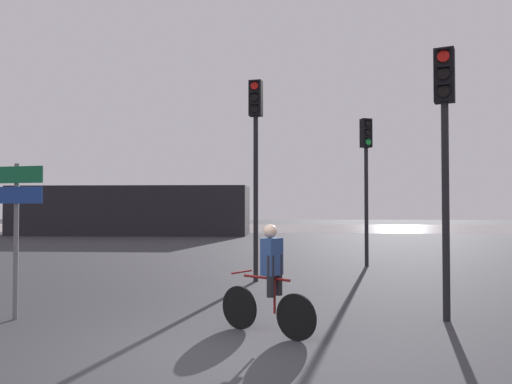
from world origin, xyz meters
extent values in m
plane|color=#333338|center=(0.00, 0.00, 0.00)|extent=(120.00, 120.00, 0.00)
cube|color=gray|center=(0.00, 35.65, 0.00)|extent=(80.00, 16.00, 0.01)
cube|color=black|center=(-8.78, 25.65, 1.56)|extent=(15.05, 4.00, 3.12)
cylinder|color=black|center=(3.69, 9.50, 1.85)|extent=(0.12, 0.12, 3.71)
cube|color=black|center=(3.69, 9.50, 4.16)|extent=(0.39, 0.35, 0.90)
cylinder|color=black|center=(3.74, 9.37, 4.45)|extent=(0.19, 0.10, 0.19)
cube|color=black|center=(3.75, 9.36, 4.56)|extent=(0.22, 0.18, 0.02)
cylinder|color=black|center=(3.74, 9.37, 4.16)|extent=(0.19, 0.10, 0.19)
cube|color=black|center=(3.75, 9.36, 4.27)|extent=(0.22, 0.18, 0.02)
cylinder|color=green|center=(3.74, 9.37, 3.87)|extent=(0.19, 0.10, 0.19)
cube|color=black|center=(3.75, 9.36, 3.98)|extent=(0.22, 0.18, 0.02)
cylinder|color=black|center=(0.42, 6.25, 2.07)|extent=(0.12, 0.12, 4.14)
cube|color=black|center=(0.42, 6.25, 4.59)|extent=(0.36, 0.30, 0.90)
cylinder|color=red|center=(0.39, 6.12, 4.88)|extent=(0.19, 0.07, 0.19)
cube|color=black|center=(0.39, 6.10, 4.99)|extent=(0.21, 0.16, 0.02)
cylinder|color=black|center=(0.39, 6.12, 4.59)|extent=(0.19, 0.07, 0.19)
cube|color=black|center=(0.39, 6.10, 4.70)|extent=(0.21, 0.16, 0.02)
cylinder|color=black|center=(0.39, 6.12, 4.30)|extent=(0.19, 0.07, 0.19)
cube|color=black|center=(0.39, 6.10, 4.41)|extent=(0.21, 0.16, 0.02)
cylinder|color=black|center=(3.81, 2.20, 1.80)|extent=(0.12, 0.12, 3.61)
cube|color=black|center=(3.81, 2.20, 4.06)|extent=(0.39, 0.34, 0.90)
cylinder|color=red|center=(3.75, 2.07, 4.35)|extent=(0.19, 0.10, 0.19)
cube|color=black|center=(3.75, 2.05, 4.46)|extent=(0.22, 0.18, 0.02)
cylinder|color=black|center=(3.75, 2.07, 4.06)|extent=(0.19, 0.10, 0.19)
cube|color=black|center=(3.75, 2.05, 4.17)|extent=(0.22, 0.18, 0.02)
cylinder|color=black|center=(3.75, 2.07, 3.77)|extent=(0.19, 0.10, 0.19)
cube|color=black|center=(3.75, 2.05, 3.88)|extent=(0.22, 0.18, 0.02)
cylinder|color=slate|center=(-3.34, 1.89, 1.30)|extent=(0.08, 0.08, 2.60)
cube|color=#116038|center=(-3.35, 1.84, 2.41)|extent=(1.08, 0.26, 0.28)
cube|color=navy|center=(-3.35, 1.84, 2.07)|extent=(1.08, 0.26, 0.28)
cylinder|color=black|center=(0.45, 1.46, 0.33)|extent=(0.56, 0.41, 0.66)
cylinder|color=black|center=(1.31, 0.85, 0.33)|extent=(0.56, 0.41, 0.66)
cylinder|color=maroon|center=(0.88, 1.15, 0.83)|extent=(0.71, 0.52, 0.04)
cylinder|color=maroon|center=(1.00, 1.07, 0.61)|extent=(0.04, 0.04, 0.55)
cylinder|color=maroon|center=(0.49, 1.43, 0.88)|extent=(0.29, 0.39, 0.03)
cylinder|color=black|center=(1.06, 1.15, 0.88)|extent=(0.11, 0.11, 0.60)
cylinder|color=black|center=(0.94, 0.98, 0.88)|extent=(0.11, 0.11, 0.60)
cube|color=navy|center=(0.96, 1.09, 1.15)|extent=(0.34, 0.36, 0.54)
sphere|color=beige|center=(0.94, 1.11, 1.52)|extent=(0.20, 0.20, 0.20)
camera|label=1|loc=(1.16, -6.21, 1.90)|focal=35.00mm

